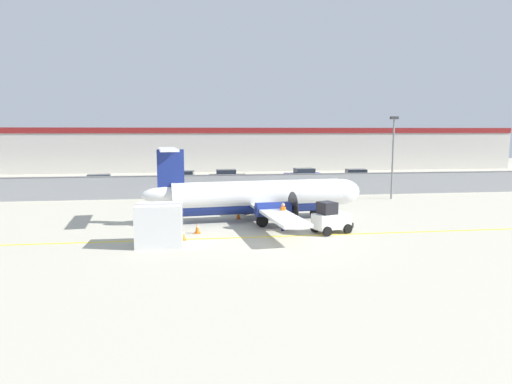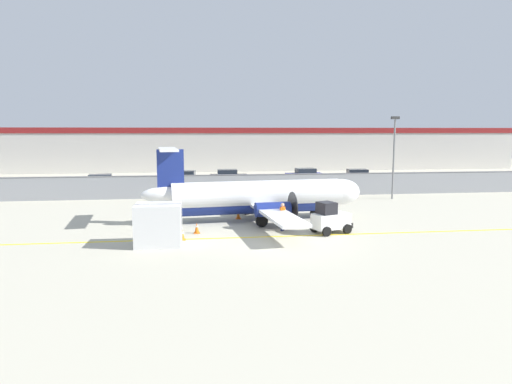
# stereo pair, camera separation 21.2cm
# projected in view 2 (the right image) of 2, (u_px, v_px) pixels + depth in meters

# --- Properties ---
(ground_plane) EXTENTS (140.00, 140.00, 0.01)m
(ground_plane) POSITION_uv_depth(u_px,v_px,m) (281.00, 236.00, 26.17)
(ground_plane) COLOR #B2AD99
(perimeter_fence) EXTENTS (98.00, 0.10, 2.10)m
(perimeter_fence) POSITION_uv_depth(u_px,v_px,m) (249.00, 185.00, 41.74)
(perimeter_fence) COLOR gray
(perimeter_fence) RESTS_ON ground
(parking_lot_strip) EXTENTS (98.00, 17.00, 0.12)m
(parking_lot_strip) POSITION_uv_depth(u_px,v_px,m) (238.00, 182.00, 53.18)
(parking_lot_strip) COLOR #38383A
(parking_lot_strip) RESTS_ON ground
(background_building) EXTENTS (91.00, 8.10, 6.50)m
(background_building) POSITION_uv_depth(u_px,v_px,m) (227.00, 149.00, 70.92)
(background_building) COLOR beige
(background_building) RESTS_ON ground
(commuter_airplane) EXTENTS (15.13, 16.08, 4.92)m
(commuter_airplane) POSITION_uv_depth(u_px,v_px,m) (262.00, 197.00, 30.76)
(commuter_airplane) COLOR white
(commuter_airplane) RESTS_ON ground
(baggage_tug) EXTENTS (2.57, 2.01, 1.88)m
(baggage_tug) POSITION_uv_depth(u_px,v_px,m) (330.00, 219.00, 26.91)
(baggage_tug) COLOR silver
(baggage_tug) RESTS_ON ground
(ground_crew_worker) EXTENTS (0.47, 0.51, 1.70)m
(ground_crew_worker) POSITION_uv_depth(u_px,v_px,m) (283.00, 215.00, 27.55)
(ground_crew_worker) COLOR #191E4C
(ground_crew_worker) RESTS_ON ground
(cargo_container) EXTENTS (2.44, 2.02, 2.20)m
(cargo_container) POSITION_uv_depth(u_px,v_px,m) (158.00, 225.00, 24.07)
(cargo_container) COLOR silver
(cargo_container) RESTS_ON ground
(traffic_cone_near_left) EXTENTS (0.36, 0.36, 0.64)m
(traffic_cone_near_left) POSITION_uv_depth(u_px,v_px,m) (197.00, 228.00, 26.91)
(traffic_cone_near_left) COLOR orange
(traffic_cone_near_left) RESTS_ON ground
(traffic_cone_near_right) EXTENTS (0.36, 0.36, 0.64)m
(traffic_cone_near_right) POSITION_uv_depth(u_px,v_px,m) (182.00, 235.00, 25.24)
(traffic_cone_near_right) COLOR orange
(traffic_cone_near_right) RESTS_ON ground
(traffic_cone_far_left) EXTENTS (0.36, 0.36, 0.64)m
(traffic_cone_far_left) POSITION_uv_depth(u_px,v_px,m) (238.00, 214.00, 31.39)
(traffic_cone_far_left) COLOR orange
(traffic_cone_far_left) RESTS_ON ground
(parked_car_0) EXTENTS (4.37, 2.39, 1.58)m
(parked_car_0) POSITION_uv_depth(u_px,v_px,m) (99.00, 182.00, 45.79)
(parked_car_0) COLOR #19662D
(parked_car_0) RESTS_ON parking_lot_strip
(parked_car_1) EXTENTS (4.37, 2.40, 1.58)m
(parked_car_1) POSITION_uv_depth(u_px,v_px,m) (184.00, 178.00, 50.00)
(parked_car_1) COLOR silver
(parked_car_1) RESTS_ON parking_lot_strip
(parked_car_2) EXTENTS (4.25, 2.09, 1.58)m
(parked_car_2) POSITION_uv_depth(u_px,v_px,m) (228.00, 177.00, 51.51)
(parked_car_2) COLOR black
(parked_car_2) RESTS_ON parking_lot_strip
(parked_car_3) EXTENTS (4.33, 2.27, 1.58)m
(parked_car_3) POSITION_uv_depth(u_px,v_px,m) (305.00, 175.00, 53.13)
(parked_car_3) COLOR navy
(parked_car_3) RESTS_ON parking_lot_strip
(parked_car_4) EXTENTS (4.34, 2.32, 1.58)m
(parked_car_4) POSITION_uv_depth(u_px,v_px,m) (358.00, 176.00, 51.95)
(parked_car_4) COLOR red
(parked_car_4) RESTS_ON parking_lot_strip
(apron_light_pole) EXTENTS (0.70, 0.30, 7.27)m
(apron_light_pole) POSITION_uv_depth(u_px,v_px,m) (394.00, 151.00, 40.05)
(apron_light_pole) COLOR slate
(apron_light_pole) RESTS_ON ground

